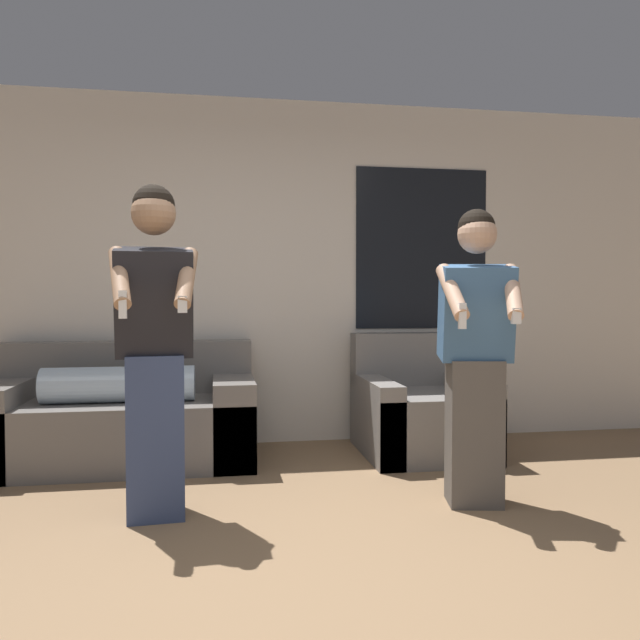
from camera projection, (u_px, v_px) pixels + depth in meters
ground_plane at (303, 598)px, 2.38m from camera, size 14.00×14.00×0.00m
wall_back at (260, 272)px, 4.92m from camera, size 6.95×0.07×2.70m
couch at (123, 418)px, 4.33m from camera, size 1.80×0.86×0.83m
armchair at (420, 413)px, 4.61m from camera, size 0.88×0.92×0.87m
person_left at (155, 347)px, 3.21m from camera, size 0.45×0.51×1.72m
person_right at (475, 355)px, 3.43m from camera, size 0.45×0.54×1.63m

